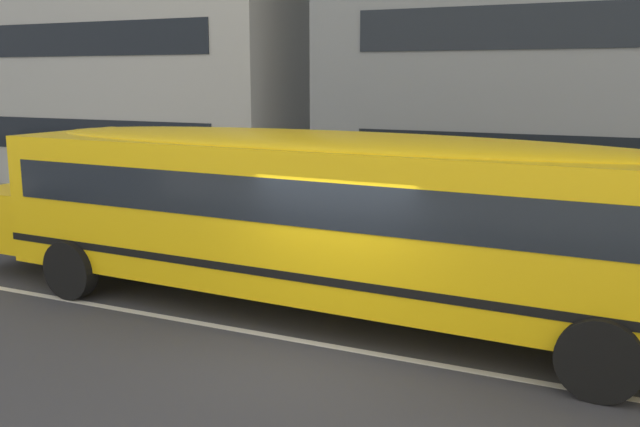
# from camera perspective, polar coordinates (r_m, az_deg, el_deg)

# --- Properties ---
(ground_plane) EXTENTS (400.00, 400.00, 0.00)m
(ground_plane) POSITION_cam_1_polar(r_m,az_deg,el_deg) (10.67, 1.12, -10.62)
(ground_plane) COLOR #38383D
(sidewalk_far) EXTENTS (120.00, 3.00, 0.01)m
(sidewalk_far) POSITION_cam_1_polar(r_m,az_deg,el_deg) (18.02, 11.68, -1.82)
(sidewalk_far) COLOR gray
(sidewalk_far) RESTS_ON ground_plane
(lane_centreline) EXTENTS (110.00, 0.16, 0.01)m
(lane_centreline) POSITION_cam_1_polar(r_m,az_deg,el_deg) (10.67, 1.12, -10.60)
(lane_centreline) COLOR silver
(lane_centreline) RESTS_ON ground_plane
(school_bus) EXTENTS (13.73, 3.55, 3.05)m
(school_bus) POSITION_cam_1_polar(r_m,az_deg,el_deg) (11.71, -0.70, 0.57)
(school_bus) COLOR yellow
(school_bus) RESTS_ON ground_plane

